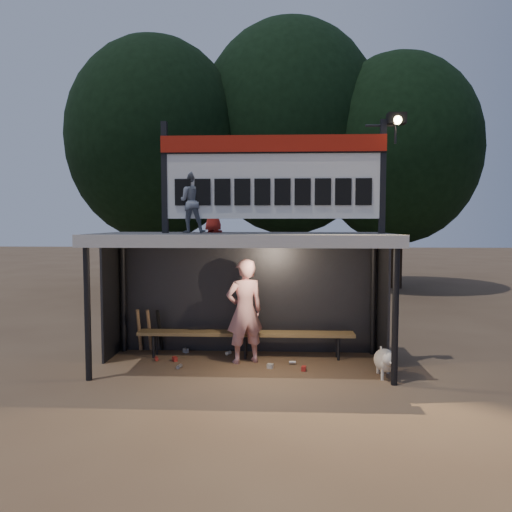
# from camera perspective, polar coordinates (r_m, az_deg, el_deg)

# --- Properties ---
(ground) EXTENTS (80.00, 80.00, 0.00)m
(ground) POSITION_cam_1_polar(r_m,az_deg,el_deg) (8.93, -1.44, -12.44)
(ground) COLOR brown
(ground) RESTS_ON ground
(player) EXTENTS (0.80, 0.68, 1.86)m
(player) POSITION_cam_1_polar(r_m,az_deg,el_deg) (8.92, -1.31, -6.30)
(player) COLOR white
(player) RESTS_ON ground
(child_a) EXTENTS (0.55, 0.45, 1.07)m
(child_a) POSITION_cam_1_polar(r_m,az_deg,el_deg) (8.74, -7.45, 6.12)
(child_a) COLOR slate
(child_a) RESTS_ON dugout_shelter
(child_b) EXTENTS (0.50, 0.50, 0.88)m
(child_b) POSITION_cam_1_polar(r_m,az_deg,el_deg) (9.20, -4.85, 5.43)
(child_b) COLOR #B1231B
(child_b) RESTS_ON dugout_shelter
(dugout_shelter) EXTENTS (5.10, 2.08, 2.32)m
(dugout_shelter) POSITION_cam_1_polar(r_m,az_deg,el_deg) (8.83, -1.35, -0.42)
(dugout_shelter) COLOR #38383A
(dugout_shelter) RESTS_ON ground
(scoreboard_assembly) EXTENTS (4.10, 0.27, 1.99)m
(scoreboard_assembly) POSITION_cam_1_polar(r_m,az_deg,el_deg) (8.57, 2.29, 9.34)
(scoreboard_assembly) COLOR black
(scoreboard_assembly) RESTS_ON dugout_shelter
(bench) EXTENTS (4.00, 0.35, 0.48)m
(bench) POSITION_cam_1_polar(r_m,az_deg,el_deg) (9.35, -1.19, -8.94)
(bench) COLOR olive
(bench) RESTS_ON ground
(tree_left) EXTENTS (6.46, 6.46, 9.27)m
(tree_left) POSITION_cam_1_polar(r_m,az_deg,el_deg) (19.34, -11.42, 12.81)
(tree_left) COLOR black
(tree_left) RESTS_ON ground
(tree_mid) EXTENTS (7.22, 7.22, 10.36)m
(tree_mid) POSITION_cam_1_polar(r_m,az_deg,el_deg) (20.37, 3.87, 14.28)
(tree_mid) COLOR black
(tree_mid) RESTS_ON ground
(tree_right) EXTENTS (6.08, 6.08, 8.72)m
(tree_right) POSITION_cam_1_polar(r_m,az_deg,el_deg) (19.71, 15.87, 11.61)
(tree_right) COLOR black
(tree_right) RESTS_ON ground
(dog) EXTENTS (0.36, 0.81, 0.49)m
(dog) POSITION_cam_1_polar(r_m,az_deg,el_deg) (8.49, 14.61, -11.48)
(dog) COLOR white
(dog) RESTS_ON ground
(bats) EXTENTS (0.48, 0.33, 0.84)m
(bats) POSITION_cam_1_polar(r_m,az_deg,el_deg) (9.91, -12.09, -8.30)
(bats) COLOR #A0744B
(bats) RESTS_ON ground
(litter) EXTENTS (2.74, 1.19, 0.08)m
(litter) POSITION_cam_1_polar(r_m,az_deg,el_deg) (9.14, -3.80, -11.81)
(litter) COLOR #A8241C
(litter) RESTS_ON ground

